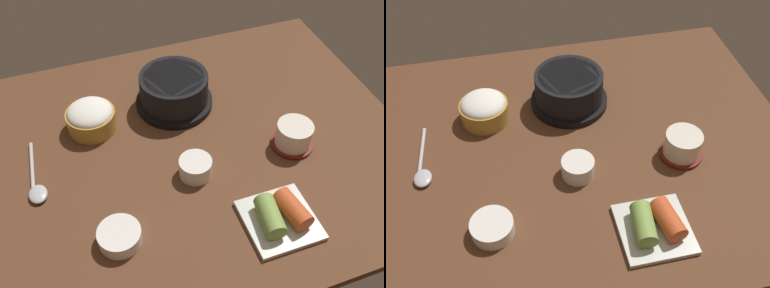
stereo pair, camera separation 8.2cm
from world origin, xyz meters
TOP-DOWN VIEW (x-y plane):
  - dining_table at (0.00, 0.00)cm, footprint 100.00×76.00cm
  - stone_pot at (3.42, 14.37)cm, footprint 17.97×17.97cm
  - rice_bowl at (-16.34, 12.95)cm, footprint 10.85×10.85cm
  - tea_cup_with_saucer at (23.24, -6.82)cm, footprint 9.11×9.11cm
  - banchan_cup_center at (0.79, -7.43)cm, footprint 6.72×6.72cm
  - kimchi_plate at (11.58, -23.60)cm, footprint 13.03×13.03cm
  - side_bowl_near at (-17.30, -17.60)cm, footprint 7.95×7.95cm
  - spoon at (-30.19, -0.27)cm, footprint 3.60×16.98cm

SIDE VIEW (x-z plane):
  - dining_table at x=0.00cm, z-range 0.00..2.00cm
  - spoon at x=-30.19cm, z-range 1.95..3.30cm
  - side_bowl_near at x=-17.30cm, z-range 2.12..5.10cm
  - kimchi_plate at x=11.58cm, z-range 1.48..6.38cm
  - banchan_cup_center at x=0.79cm, z-range 2.13..6.05cm
  - tea_cup_with_saucer at x=23.24cm, z-range 1.99..7.76cm
  - rice_bowl at x=-16.34cm, z-range 1.99..8.47cm
  - stone_pot at x=3.42cm, z-range 2.02..10.26cm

